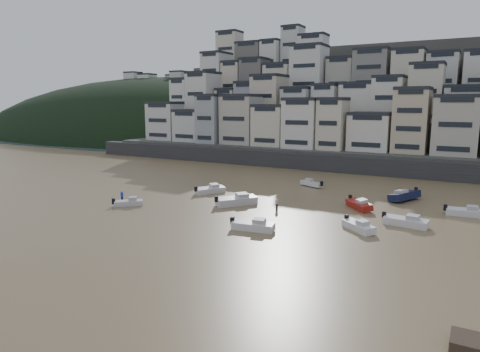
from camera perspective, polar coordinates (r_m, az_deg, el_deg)
The scene contains 17 objects.
ground at distance 42.54m, azimuth -24.12°, elevation -11.08°, with size 400.00×400.00×0.00m, color olive.
sea_strip at distance 220.93m, azimuth -10.95°, elevation 5.87°, with size 340.00×340.00×0.00m, color #495A68.
harbor_wall at distance 91.87m, azimuth 14.86°, elevation 1.48°, with size 140.00×3.00×3.50m, color #38383A.
hillside at distance 129.21m, azimuth 21.69°, elevation 8.45°, with size 141.04×66.00×50.00m.
headland at distance 203.70m, azimuth -9.54°, elevation 5.60°, with size 216.00×135.00×53.33m.
boat_a at distance 49.39m, azimuth 1.75°, elevation -6.43°, with size 5.41×1.77×1.48m, color white, non-canonical shape.
boat_b at distance 51.15m, azimuth 15.54°, elevation -6.29°, with size 5.00×1.64×1.36m, color white, non-canonical shape.
boat_c at distance 61.24m, azimuth -0.47°, elevation -3.07°, with size 6.52×2.13×1.78m, color silver, non-canonical shape.
boat_d at distance 54.70m, azimuth 21.26°, elevation -5.48°, with size 5.52×1.81×1.50m, color white, non-canonical shape.
boat_e at distance 61.31m, azimuth 15.58°, elevation -3.57°, with size 5.41×1.77×1.47m, color maroon, non-canonical shape.
boat_f at distance 69.27m, azimuth -3.99°, elevation -1.71°, with size 5.36×1.76×1.46m, color silver, non-canonical shape.
boat_g at distance 62.69m, azimuth 27.92°, elevation -4.11°, with size 5.18×1.69×1.41m, color silver, non-canonical shape.
boat_h at distance 75.71m, azimuth 9.56°, elevation -0.90°, with size 4.74×1.55×1.29m, color silver, non-canonical shape.
boat_i at distance 68.70m, azimuth 21.09°, elevation -2.32°, with size 6.55×2.14×1.79m, color #13193B, non-canonical shape.
boat_j at distance 62.95m, azimuth -14.64°, elevation -3.32°, with size 4.33×1.42×1.18m, color silver, non-canonical shape.
person_blue at distance 65.28m, azimuth -15.46°, elevation -2.64°, with size 0.44×0.44×1.74m, color #192CC0, non-canonical shape.
person_pink at distance 58.67m, azimuth 4.93°, elevation -3.70°, with size 0.44×0.44×1.74m, color #D9AC99, non-canonical shape.
Camera 1 is at (32.60, -23.12, 14.56)m, focal length 32.00 mm.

